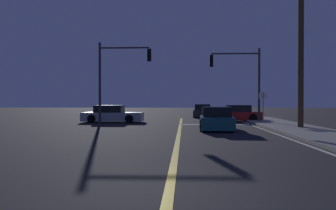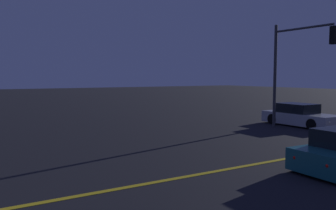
# 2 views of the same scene
# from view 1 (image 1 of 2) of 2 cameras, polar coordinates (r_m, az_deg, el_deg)

# --- Properties ---
(ground_plane) EXTENTS (160.00, 160.00, 0.00)m
(ground_plane) POSITION_cam_1_polar(r_m,az_deg,el_deg) (6.81, 0.18, -13.69)
(ground_plane) COLOR black
(sidewalk_right) EXTENTS (3.20, 36.48, 0.15)m
(sidewalk_right) POSITION_cam_1_polar(r_m,az_deg,el_deg) (18.01, 23.82, -4.52)
(sidewalk_right) COLOR gray
(sidewalk_right) RESTS_ON ground
(lane_line_center) EXTENTS (0.20, 34.46, 0.01)m
(lane_line_center) POSITION_cam_1_polar(r_m,az_deg,el_deg) (16.81, 1.66, -5.07)
(lane_line_center) COLOR gold
(lane_line_center) RESTS_ON ground
(lane_line_edge_right) EXTENTS (0.16, 34.46, 0.01)m
(lane_line_edge_right) POSITION_cam_1_polar(r_m,az_deg,el_deg) (17.44, 18.13, -4.89)
(lane_line_edge_right) COLOR silver
(lane_line_edge_right) RESTS_ON ground
(stop_bar) EXTENTS (5.17, 0.50, 0.01)m
(stop_bar) POSITION_cam_1_polar(r_m,az_deg,el_deg) (25.52, 7.82, -3.11)
(stop_bar) COLOR silver
(stop_bar) RESTS_ON ground
(car_lead_oncoming_teal) EXTENTS (2.04, 4.31, 1.34)m
(car_lead_oncoming_teal) POSITION_cam_1_polar(r_m,az_deg,el_deg) (20.98, 7.68, -2.35)
(car_lead_oncoming_teal) COLOR #195960
(car_lead_oncoming_teal) RESTS_ON ground
(car_side_waiting_silver) EXTENTS (4.76, 2.03, 1.34)m
(car_side_waiting_silver) POSITION_cam_1_polar(r_m,az_deg,el_deg) (28.49, -8.89, -1.55)
(car_side_waiting_silver) COLOR #B2B5BA
(car_side_waiting_silver) RESTS_ON ground
(car_following_oncoming_red) EXTENTS (4.28, 1.89, 1.34)m
(car_following_oncoming_red) POSITION_cam_1_polar(r_m,az_deg,el_deg) (30.04, 10.72, -1.45)
(car_following_oncoming_red) COLOR maroon
(car_following_oncoming_red) RESTS_ON ground
(car_far_approaching_charcoal) EXTENTS (2.01, 4.47, 1.34)m
(car_far_approaching_charcoal) POSITION_cam_1_polar(r_m,az_deg,el_deg) (36.87, 5.48, -1.04)
(car_far_approaching_charcoal) COLOR #2D2D33
(car_far_approaching_charcoal) RESTS_ON ground
(traffic_signal_near_right) EXTENTS (3.87, 0.28, 5.70)m
(traffic_signal_near_right) POSITION_cam_1_polar(r_m,az_deg,el_deg) (28.07, 11.51, 4.98)
(traffic_signal_near_right) COLOR #38383D
(traffic_signal_near_right) RESTS_ON ground
(traffic_signal_far_left) EXTENTS (3.90, 0.28, 5.99)m
(traffic_signal_far_left) POSITION_cam_1_polar(r_m,az_deg,el_deg) (26.81, -7.95, 5.59)
(traffic_signal_far_left) COLOR #38383D
(traffic_signal_far_left) RESTS_ON ground
(utility_pole_right) EXTENTS (1.66, 0.33, 11.17)m
(utility_pole_right) POSITION_cam_1_polar(r_m,az_deg,el_deg) (22.72, 20.36, 10.92)
(utility_pole_right) COLOR #4C3823
(utility_pole_right) RESTS_ON ground
(street_sign_corner) EXTENTS (0.56, 0.09, 2.28)m
(street_sign_corner) POSITION_cam_1_polar(r_m,az_deg,el_deg) (25.43, 14.87, 0.32)
(street_sign_corner) COLOR slate
(street_sign_corner) RESTS_ON ground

